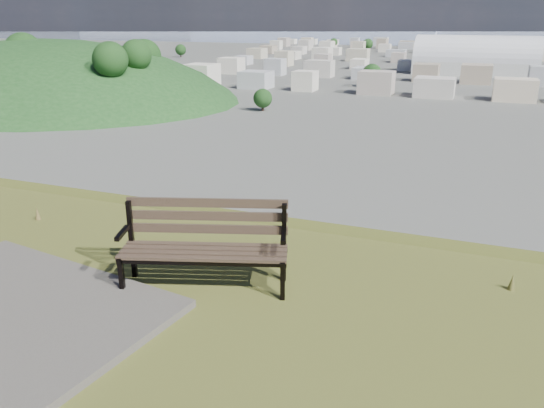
% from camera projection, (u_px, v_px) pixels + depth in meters
% --- Properties ---
extents(park_bench, '(1.84, 1.08, 0.92)m').
position_uv_depth(park_bench, '(205.00, 240.00, 5.65)').
color(park_bench, '#483629').
rests_on(park_bench, hilltop_mesa).
extents(arena, '(59.17, 26.18, 24.73)m').
position_uv_depth(arena, '(475.00, 62.00, 265.31)').
color(arena, silver).
rests_on(arena, ground).
extents(green_wooded_hill, '(159.57, 127.66, 79.79)m').
position_uv_depth(green_wooded_hill, '(50.00, 99.00, 187.84)').
color(green_wooded_hill, '#173D17').
rests_on(green_wooded_hill, ground).
extents(city_blocks, '(395.00, 361.00, 7.00)m').
position_uv_depth(city_blocks, '(481.00, 54.00, 357.69)').
color(city_blocks, silver).
rests_on(city_blocks, ground).
extents(city_trees, '(406.52, 387.20, 9.98)m').
position_uv_depth(city_trees, '(429.00, 59.00, 299.85)').
color(city_trees, '#35221A').
rests_on(city_trees, ground).
extents(bay_water, '(2400.00, 700.00, 0.12)m').
position_uv_depth(bay_water, '(485.00, 35.00, 803.35)').
color(bay_water, '#8292A5').
rests_on(bay_water, ground).
extents(far_hills, '(2050.00, 340.00, 60.00)m').
position_uv_depth(far_hills, '(460.00, 17.00, 1257.63)').
color(far_hills, '#8A90AC').
rests_on(far_hills, ground).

